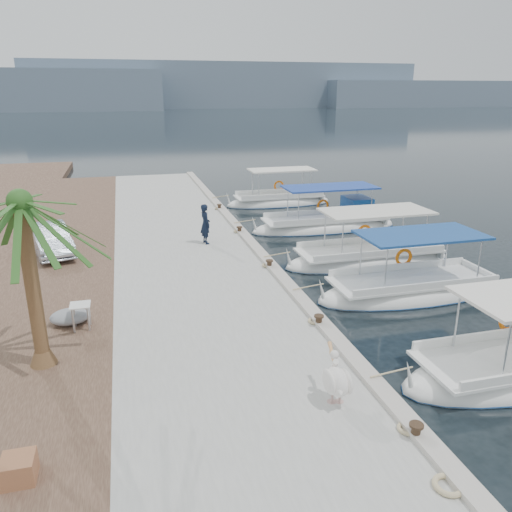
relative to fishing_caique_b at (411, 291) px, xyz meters
The scene contains 18 objects.
ground 4.25m from the fishing_caique_b, 165.22° to the left, with size 400.00×400.00×0.00m, color black.
concrete_quay 9.35m from the fishing_caique_b, 139.43° to the left, with size 6.00×40.00×0.50m, color #A1A19C.
quay_curb 7.48m from the fishing_caique_b, 125.41° to the left, with size 0.44×40.00×0.12m, color #ADA69A.
cobblestone_strip 13.55m from the fishing_caique_b, 153.32° to the left, with size 4.00×40.00×0.50m, color #4D3428.
distant_hills 204.31m from the fishing_caique_b, 82.82° to the left, with size 330.00×60.00×18.00m.
fishing_caique_b is the anchor object (origin of this frame).
fishing_caique_c 3.55m from the fishing_caique_b, 87.40° to the left, with size 7.36×2.39×2.83m.
fishing_caique_d 9.02m from the fishing_caique_b, 86.63° to the left, with size 7.88×2.29×2.83m.
fishing_caique_e 15.27m from the fishing_caique_b, 90.46° to the left, with size 6.79×2.14×2.83m.
mooring_bollards 5.18m from the fishing_caique_b, 149.89° to the left, with size 0.28×20.28×0.33m.
pelican 8.11m from the fishing_caique_b, 132.66° to the right, with size 0.61×1.37×1.05m.
fisherman 9.04m from the fishing_caique_b, 134.09° to the left, with size 0.64×0.42×1.74m, color black.
date_palm 12.79m from the fishing_caique_b, 167.37° to the right, with size 4.60×4.60×4.94m.
parked_car 14.24m from the fishing_caique_b, 152.32° to the left, with size 1.30×3.72×1.23m, color silver.
wooden_crate 13.38m from the fishing_caique_b, 150.24° to the right, with size 0.55×0.55×0.44m, color brown.
tarp_bundle 11.32m from the fishing_caique_b, behind, with size 1.10×0.90×0.40m, color gray.
folding_table 11.01m from the fishing_caique_b, behind, with size 0.55×0.55×0.73m.
rope_coil 9.83m from the fishing_caique_b, 117.96° to the right, with size 0.54×0.54×0.10m, color #C6B284.
Camera 1 is at (-5.35, -15.44, 6.85)m, focal length 35.00 mm.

